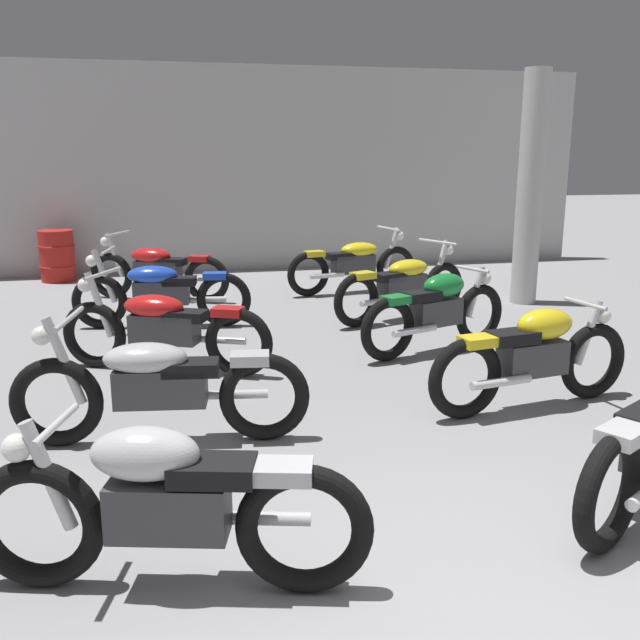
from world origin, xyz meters
name	(u,v)px	position (x,y,z in m)	size (l,w,h in m)	color
back_wall	(242,170)	(0.00, 10.50, 1.80)	(12.92, 0.24, 3.60)	#BCBAB7
support_pillar	(530,189)	(3.57, 6.62, 1.60)	(0.36, 0.36, 3.20)	#BCBAB7
motorcycle_left_row_0	(167,503)	(-1.44, 0.81, 0.46)	(1.94, 0.66, 0.88)	black
motorcycle_left_row_1	(159,384)	(-1.49, 2.64, 0.45)	(2.16, 0.68, 0.97)	black
motorcycle_left_row_2	(163,327)	(-1.46, 4.40, 0.45)	(2.03, 1.06, 0.97)	black
motorcycle_left_row_3	(161,291)	(-1.49, 6.24, 0.45)	(2.16, 0.68, 0.97)	black
motorcycle_left_row_4	(157,270)	(-1.54, 7.91, 0.45)	(2.01, 1.08, 0.97)	black
motorcycle_right_row_1	(534,355)	(1.55, 2.72, 0.46)	(1.96, 0.60, 0.88)	black
motorcycle_right_row_2	(437,310)	(1.40, 4.51, 0.46)	(1.88, 0.80, 0.88)	black
motorcycle_right_row_3	(403,284)	(1.55, 6.04, 0.45)	(2.04, 1.04, 0.97)	black
motorcycle_right_row_4	(354,263)	(1.40, 7.88, 0.45)	(2.15, 0.78, 0.97)	black
oil_drum	(57,256)	(-3.19, 9.88, 0.43)	(0.59, 0.59, 0.85)	red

